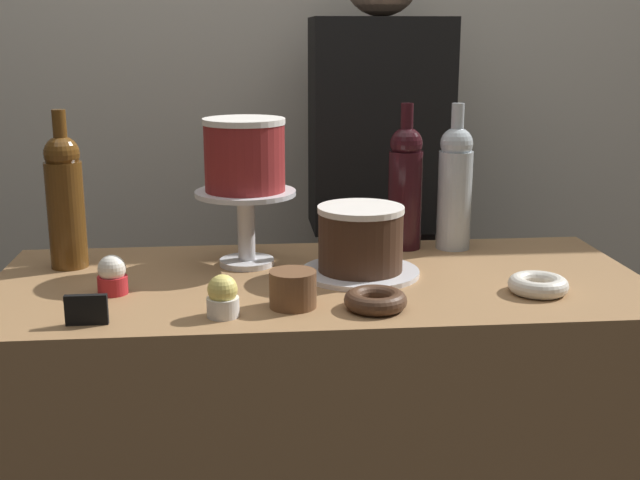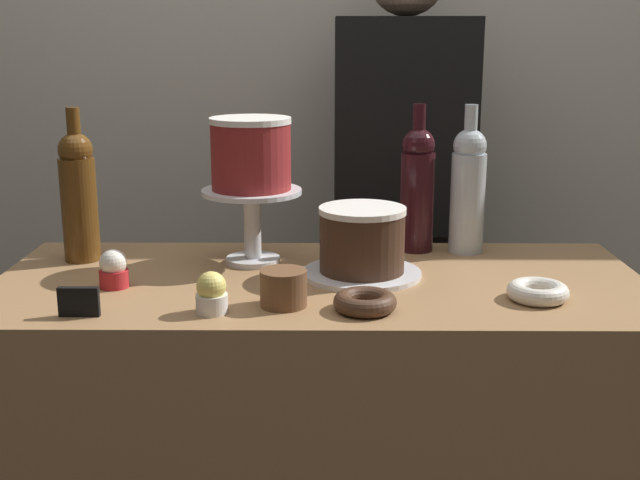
{
  "view_description": "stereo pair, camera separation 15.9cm",
  "coord_description": "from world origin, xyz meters",
  "px_view_note": "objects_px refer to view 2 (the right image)",
  "views": [
    {
      "loc": [
        -0.15,
        -1.54,
        1.36
      ],
      "look_at": [
        0.0,
        0.0,
        0.97
      ],
      "focal_mm": 45.71,
      "sensor_mm": 36.0,
      "label": 1
    },
    {
      "loc": [
        0.01,
        -1.54,
        1.36
      ],
      "look_at": [
        0.0,
        0.0,
        0.97
      ],
      "focal_mm": 45.71,
      "sensor_mm": 36.0,
      "label": 2
    }
  ],
  "objects_px": {
    "cupcake_lemon": "(212,294)",
    "barista_figure": "(401,232)",
    "wine_bottle_dark_red": "(417,187)",
    "cupcake_vanilla": "(114,270)",
    "cake_stand_pedestal": "(252,214)",
    "wine_bottle_clear": "(468,188)",
    "donut_chocolate": "(365,302)",
    "chocolate_round_cake": "(362,239)",
    "price_sign_chalkboard": "(79,302)",
    "cookie_stack": "(283,288)",
    "white_layer_cake": "(251,154)",
    "donut_sugar": "(538,292)",
    "wine_bottle_amber": "(79,194)"
  },
  "relations": [
    {
      "from": "wine_bottle_dark_red",
      "to": "wine_bottle_amber",
      "type": "relative_size",
      "value": 1.0
    },
    {
      "from": "price_sign_chalkboard",
      "to": "cake_stand_pedestal",
      "type": "bearing_deg",
      "value": 51.66
    },
    {
      "from": "cookie_stack",
      "to": "chocolate_round_cake",
      "type": "bearing_deg",
      "value": 51.77
    },
    {
      "from": "white_layer_cake",
      "to": "cookie_stack",
      "type": "distance_m",
      "value": 0.35
    },
    {
      "from": "cake_stand_pedestal",
      "to": "cupcake_lemon",
      "type": "relative_size",
      "value": 2.8
    },
    {
      "from": "white_layer_cake",
      "to": "wine_bottle_clear",
      "type": "relative_size",
      "value": 0.51
    },
    {
      "from": "chocolate_round_cake",
      "to": "wine_bottle_amber",
      "type": "distance_m",
      "value": 0.61
    },
    {
      "from": "donut_sugar",
      "to": "price_sign_chalkboard",
      "type": "bearing_deg",
      "value": -173.39
    },
    {
      "from": "wine_bottle_dark_red",
      "to": "cupcake_vanilla",
      "type": "distance_m",
      "value": 0.68
    },
    {
      "from": "wine_bottle_clear",
      "to": "donut_sugar",
      "type": "height_order",
      "value": "wine_bottle_clear"
    },
    {
      "from": "white_layer_cake",
      "to": "donut_chocolate",
      "type": "relative_size",
      "value": 1.5
    },
    {
      "from": "white_layer_cake",
      "to": "donut_chocolate",
      "type": "xyz_separation_m",
      "value": [
        0.22,
        -0.31,
        -0.22
      ]
    },
    {
      "from": "cake_stand_pedestal",
      "to": "cupcake_vanilla",
      "type": "bearing_deg",
      "value": -145.27
    },
    {
      "from": "donut_chocolate",
      "to": "price_sign_chalkboard",
      "type": "distance_m",
      "value": 0.49
    },
    {
      "from": "price_sign_chalkboard",
      "to": "donut_chocolate",
      "type": "bearing_deg",
      "value": 3.85
    },
    {
      "from": "cupcake_lemon",
      "to": "barista_figure",
      "type": "height_order",
      "value": "barista_figure"
    },
    {
      "from": "white_layer_cake",
      "to": "donut_sugar",
      "type": "relative_size",
      "value": 1.5
    },
    {
      "from": "chocolate_round_cake",
      "to": "donut_sugar",
      "type": "relative_size",
      "value": 1.54
    },
    {
      "from": "white_layer_cake",
      "to": "cupcake_vanilla",
      "type": "relative_size",
      "value": 2.25
    },
    {
      "from": "cake_stand_pedestal",
      "to": "wine_bottle_clear",
      "type": "relative_size",
      "value": 0.64
    },
    {
      "from": "cupcake_vanilla",
      "to": "price_sign_chalkboard",
      "type": "distance_m",
      "value": 0.17
    },
    {
      "from": "cupcake_vanilla",
      "to": "price_sign_chalkboard",
      "type": "bearing_deg",
      "value": -96.22
    },
    {
      "from": "wine_bottle_clear",
      "to": "cupcake_lemon",
      "type": "xyz_separation_m",
      "value": [
        -0.51,
        -0.41,
        -0.11
      ]
    },
    {
      "from": "cake_stand_pedestal",
      "to": "cookie_stack",
      "type": "xyz_separation_m",
      "value": [
        0.08,
        -0.28,
        -0.07
      ]
    },
    {
      "from": "donut_sugar",
      "to": "wine_bottle_clear",
      "type": "bearing_deg",
      "value": 102.45
    },
    {
      "from": "wine_bottle_clear",
      "to": "donut_sugar",
      "type": "distance_m",
      "value": 0.37
    },
    {
      "from": "wine_bottle_amber",
      "to": "donut_chocolate",
      "type": "bearing_deg",
      "value": -29.02
    },
    {
      "from": "cupcake_vanilla",
      "to": "wine_bottle_dark_red",
      "type": "bearing_deg",
      "value": 24.85
    },
    {
      "from": "donut_chocolate",
      "to": "chocolate_round_cake",
      "type": "bearing_deg",
      "value": 89.04
    },
    {
      "from": "wine_bottle_amber",
      "to": "cookie_stack",
      "type": "distance_m",
      "value": 0.55
    },
    {
      "from": "white_layer_cake",
      "to": "cookie_stack",
      "type": "height_order",
      "value": "white_layer_cake"
    },
    {
      "from": "donut_sugar",
      "to": "donut_chocolate",
      "type": "relative_size",
      "value": 1.0
    },
    {
      "from": "wine_bottle_dark_red",
      "to": "barista_figure",
      "type": "height_order",
      "value": "barista_figure"
    },
    {
      "from": "cupcake_vanilla",
      "to": "donut_sugar",
      "type": "bearing_deg",
      "value": -5.23
    },
    {
      "from": "chocolate_round_cake",
      "to": "cookie_stack",
      "type": "xyz_separation_m",
      "value": [
        -0.15,
        -0.19,
        -0.04
      ]
    },
    {
      "from": "wine_bottle_amber",
      "to": "cupcake_lemon",
      "type": "relative_size",
      "value": 4.38
    },
    {
      "from": "cake_stand_pedestal",
      "to": "donut_sugar",
      "type": "height_order",
      "value": "cake_stand_pedestal"
    },
    {
      "from": "wine_bottle_clear",
      "to": "wine_bottle_amber",
      "type": "distance_m",
      "value": 0.84
    },
    {
      "from": "wine_bottle_clear",
      "to": "donut_sugar",
      "type": "bearing_deg",
      "value": -77.55
    },
    {
      "from": "cookie_stack",
      "to": "barista_figure",
      "type": "distance_m",
      "value": 0.81
    },
    {
      "from": "wine_bottle_dark_red",
      "to": "donut_chocolate",
      "type": "height_order",
      "value": "wine_bottle_dark_red"
    },
    {
      "from": "white_layer_cake",
      "to": "wine_bottle_dark_red",
      "type": "distance_m",
      "value": 0.38
    },
    {
      "from": "wine_bottle_clear",
      "to": "donut_chocolate",
      "type": "bearing_deg",
      "value": -121.15
    },
    {
      "from": "wine_bottle_clear",
      "to": "cookie_stack",
      "type": "relative_size",
      "value": 3.87
    },
    {
      "from": "wine_bottle_amber",
      "to": "price_sign_chalkboard",
      "type": "bearing_deg",
      "value": -74.74
    },
    {
      "from": "chocolate_round_cake",
      "to": "cupcake_lemon",
      "type": "bearing_deg",
      "value": -140.09
    },
    {
      "from": "wine_bottle_amber",
      "to": "cupcake_vanilla",
      "type": "height_order",
      "value": "wine_bottle_amber"
    },
    {
      "from": "cake_stand_pedestal",
      "to": "cupcake_vanilla",
      "type": "relative_size",
      "value": 2.8
    },
    {
      "from": "donut_chocolate",
      "to": "cupcake_vanilla",
      "type": "bearing_deg",
      "value": 164.3
    },
    {
      "from": "wine_bottle_dark_red",
      "to": "donut_chocolate",
      "type": "relative_size",
      "value": 2.91
    }
  ]
}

